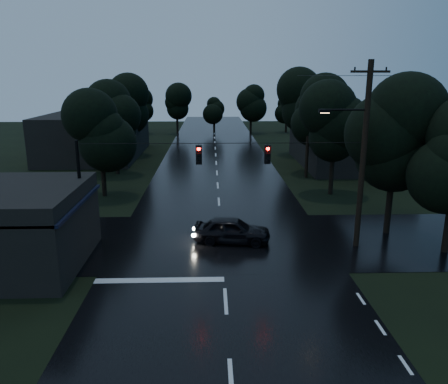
{
  "coord_description": "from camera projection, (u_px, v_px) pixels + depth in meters",
  "views": [
    {
      "loc": [
        -0.57,
        -11.55,
        9.2
      ],
      "look_at": [
        0.16,
        12.53,
        2.76
      ],
      "focal_mm": 35.0,
      "sensor_mm": 36.0,
      "label": 1
    }
  ],
  "objects": [
    {
      "name": "tree_right_c",
      "position": [
        303.0,
        101.0,
        50.83
      ],
      "size": [
        4.76,
        4.76,
        10.03
      ],
      "color": "black",
      "rests_on": "ground"
    },
    {
      "name": "building_far_right",
      "position": [
        348.0,
        144.0,
        46.23
      ],
      "size": [
        10.0,
        14.0,
        4.4
      ],
      "primitive_type": "cube",
      "color": "black",
      "rests_on": "ground"
    },
    {
      "name": "building_far_left",
      "position": [
        96.0,
        135.0,
        51.12
      ],
      "size": [
        10.0,
        16.0,
        5.0
      ],
      "primitive_type": "cube",
      "color": "black",
      "rests_on": "ground"
    },
    {
      "name": "cross_street",
      "position": [
        221.0,
        241.0,
        25.14
      ],
      "size": [
        60.0,
        9.0,
        0.02
      ],
      "primitive_type": "cube",
      "color": "black",
      "rests_on": "ground"
    },
    {
      "name": "anchor_pole_left",
      "position": [
        81.0,
        196.0,
        23.18
      ],
      "size": [
        0.18,
        0.18,
        6.0
      ],
      "primitive_type": "cylinder",
      "color": "black",
      "rests_on": "ground"
    },
    {
      "name": "utility_pole_far",
      "position": [
        308.0,
        136.0,
        39.83
      ],
      "size": [
        2.0,
        0.3,
        7.5
      ],
      "color": "black",
      "rests_on": "ground"
    },
    {
      "name": "main_road",
      "position": [
        217.0,
        173.0,
        42.52
      ],
      "size": [
        12.0,
        120.0,
        0.02
      ],
      "primitive_type": "cube",
      "color": "black",
      "rests_on": "ground"
    },
    {
      "name": "tree_corner_near",
      "position": [
        396.0,
        134.0,
        24.85
      ],
      "size": [
        4.48,
        4.48,
        9.44
      ],
      "color": "black",
      "rests_on": "ground"
    },
    {
      "name": "ground",
      "position": [
        231.0,
        382.0,
        13.55
      ],
      "size": [
        160.0,
        160.0,
        0.0
      ],
      "primitive_type": "plane",
      "color": "black",
      "rests_on": "ground"
    },
    {
      "name": "tree_left_c",
      "position": [
        127.0,
        104.0,
        50.33
      ],
      "size": [
        4.48,
        4.48,
        9.44
      ],
      "color": "black",
      "rests_on": "ground"
    },
    {
      "name": "tree_left_a",
      "position": [
        100.0,
        129.0,
        33.18
      ],
      "size": [
        3.92,
        3.92,
        8.26
      ],
      "color": "black",
      "rests_on": "ground"
    },
    {
      "name": "tree_right_a",
      "position": [
        335.0,
        124.0,
        33.61
      ],
      "size": [
        4.2,
        4.2,
        8.85
      ],
      "color": "black",
      "rests_on": "ground"
    },
    {
      "name": "utility_pole_main",
      "position": [
        362.0,
        153.0,
        23.03
      ],
      "size": [
        3.5,
        0.3,
        10.0
      ],
      "color": "black",
      "rests_on": "ground"
    },
    {
      "name": "tree_right_b",
      "position": [
        318.0,
        111.0,
        41.25
      ],
      "size": [
        4.48,
        4.48,
        9.44
      ],
      "color": "black",
      "rests_on": "ground"
    },
    {
      "name": "tree_left_b",
      "position": [
        114.0,
        115.0,
        40.79
      ],
      "size": [
        4.2,
        4.2,
        8.85
      ],
      "color": "black",
      "rests_on": "ground"
    },
    {
      "name": "span_signals",
      "position": [
        232.0,
        154.0,
        22.83
      ],
      "size": [
        15.0,
        0.37,
        1.12
      ],
      "color": "black",
      "rests_on": "ground"
    },
    {
      "name": "car",
      "position": [
        232.0,
        230.0,
        24.73
      ],
      "size": [
        4.51,
        2.33,
        1.47
      ],
      "primitive_type": "imported",
      "rotation": [
        0.0,
        0.0,
        1.43
      ],
      "color": "black",
      "rests_on": "ground"
    }
  ]
}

